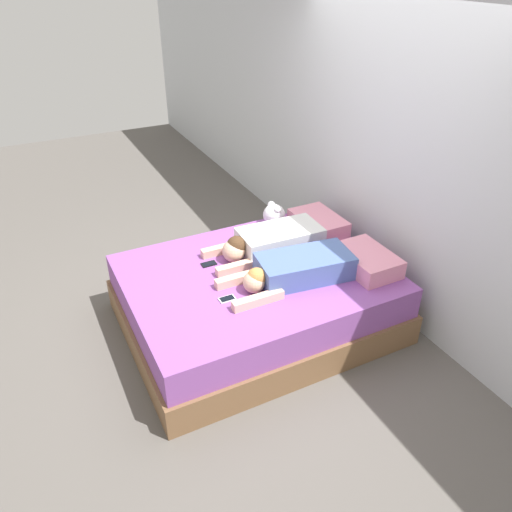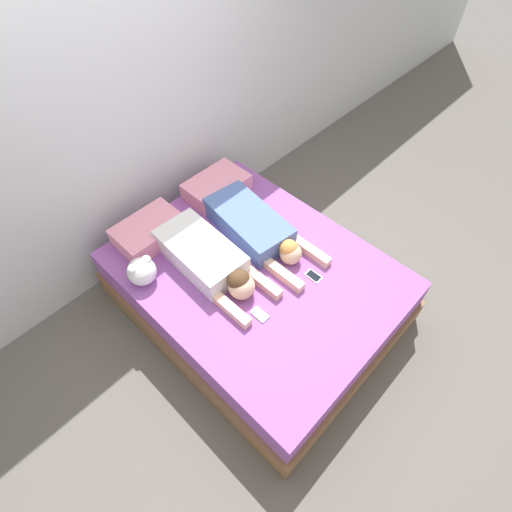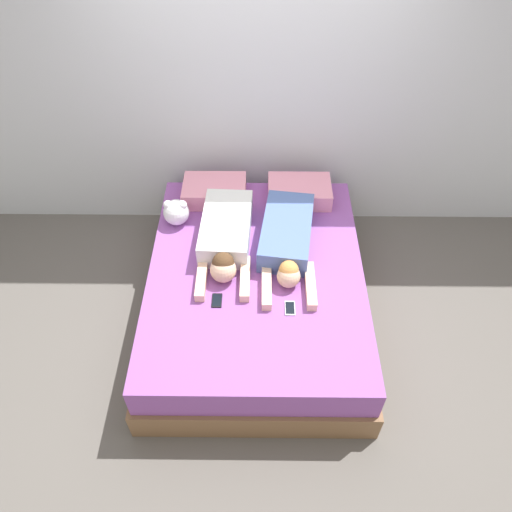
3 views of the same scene
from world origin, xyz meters
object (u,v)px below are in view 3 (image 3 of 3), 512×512
person_left (226,237)px  cell_phone_left (217,300)px  cell_phone_right (290,308)px  pillow_head_left (215,191)px  pillow_head_right (299,192)px  plush_toy (176,212)px  bed (256,292)px  person_right (287,240)px

person_left → cell_phone_left: size_ratio=8.31×
person_left → cell_phone_right: (0.48, -0.62, -0.09)m
pillow_head_left → person_left: 0.59m
pillow_head_left → pillow_head_right: same height
cell_phone_left → plush_toy: size_ratio=0.56×
plush_toy → cell_phone_left: bearing=-65.4°
pillow_head_right → person_left: 0.83m
bed → pillow_head_right: bearing=66.3°
pillow_head_right → plush_toy: bearing=-163.2°
cell_phone_right → pillow_head_left: bearing=116.9°
person_left → plush_toy: size_ratio=4.66×
pillow_head_right → cell_phone_left: size_ratio=4.30×
pillow_head_right → cell_phone_left: (-0.64, -1.13, -0.07)m
bed → person_right: person_right is taller
cell_phone_left → cell_phone_right: 0.52m
person_right → plush_toy: (-0.89, 0.29, 0.02)m
bed → plush_toy: plush_toy is taller
person_left → cell_phone_left: person_left is taller
person_right → cell_phone_right: person_right is taller
bed → plush_toy: 0.92m
cell_phone_left → cell_phone_right: (0.52, -0.06, 0.00)m
pillow_head_right → cell_phone_right: (-0.12, -1.20, -0.07)m
bed → cell_phone_left: 0.49m
person_right → cell_phone_left: bearing=-134.1°
plush_toy → pillow_head_left: bearing=46.8°
person_right → person_left: bearing=177.0°
bed → plush_toy: size_ratio=9.67×
bed → cell_phone_right: bearing=-56.5°
bed → pillow_head_left: pillow_head_left is taller
person_right → plush_toy: size_ratio=4.94×
plush_toy → person_left: bearing=-33.1°
person_left → person_right: size_ratio=0.94×
pillow_head_left → person_left: bearing=-77.7°
bed → person_left: size_ratio=2.08×
bed → cell_phone_right: (0.24, -0.37, 0.27)m
cell_phone_left → person_left: bearing=86.1°
pillow_head_left → person_right: 0.85m
pillow_head_left → person_right: (0.60, -0.60, 0.02)m
person_left → cell_phone_left: bearing=-93.9°
person_left → person_right: person_left is taller
cell_phone_right → plush_toy: size_ratio=0.56×
bed → pillow_head_right: size_ratio=4.02×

